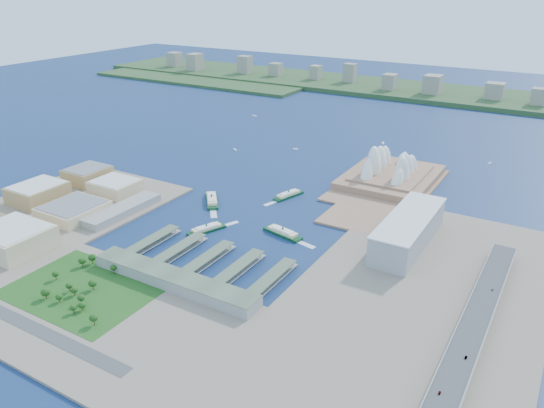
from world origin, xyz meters
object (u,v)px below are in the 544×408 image
Objects in this scene: ferry_b at (288,194)px; car_b at (466,357)px; toaster_building at (408,231)px; ferry_d at (283,231)px; ferry_c at (207,228)px; car_c at (492,289)px; car_a at (440,393)px; ferry_a at (212,198)px; opera_house at (392,162)px.

ferry_b is 400.01m from car_b.
toaster_building is 152.94m from ferry_d.
car_c is at bearing -155.25° from ferry_c.
ferry_c is at bearing -86.30° from ferry_b.
car_a is (244.43, -193.75, 10.28)m from ferry_d.
car_b is (8.00, 50.97, 0.05)m from car_a.
ferry_d is 13.07× the size of car_c.
car_b reaches higher than ferry_d.
ferry_a is 1.09× the size of ferry_d.
opera_house reaches higher than ferry_b.
ferry_a is at bearing -123.01° from ferry_b.
toaster_building is 264.67m from car_a.
car_a is at bearing -70.93° from ferry_a.
car_c is at bearing -54.21° from opera_house.
opera_house is 3.47× the size of ferry_b.
ferry_d is at bearing -133.26° from ferry_c.
car_a is 0.94× the size of car_c.
opera_house is at bearing 114.23° from toaster_building.
ferry_b is at bearing 1.17° from ferry_a.
toaster_building is 36.51× the size of car_c.
opera_house is at bearing -66.75° from car_a.
ferry_d is 12.60× the size of car_b.
ferry_a is 14.21× the size of car_c.
toaster_building is at bearing -65.77° from opera_house.
ferry_b reaches higher than ferry_c.
toaster_building is 39.04× the size of car_a.
car_c is at bearing -34.88° from toaster_building.
ferry_d is (-53.43, -250.84, -26.75)m from opera_house.
car_a is at bearing 87.28° from car_c.
car_a is (101.00, -244.59, -4.97)m from toaster_building.
ferry_c is at bearing -16.69° from car_b.
ferry_c is 12.16× the size of car_c.
ferry_c is (-232.07, -91.38, -15.62)m from toaster_building.
car_c is at bearing -92.72° from car_a.
opera_house is 40.87× the size of car_b.
ferry_a is 1.16× the size of ferry_b.
toaster_building is 284.10m from ferry_a.
car_b is at bearing -23.68° from ferry_b.
ferry_d reaches higher than ferry_b.
car_b is at bearing -60.62° from toaster_building.
opera_house is at bearing -63.18° from car_b.
ferry_a is (-193.48, -211.46, -26.30)m from opera_house.
ferry_c is 341.58m from car_c.
car_a reaches higher than ferry_d.
car_a is 168.80m from car_c.
opera_house is at bearing 0.64° from ferry_d.
opera_house is 2.98× the size of ferry_a.
ferry_c is 11.72× the size of car_b.
ferry_b is 11.76× the size of car_b.
car_a is 0.90× the size of car_b.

